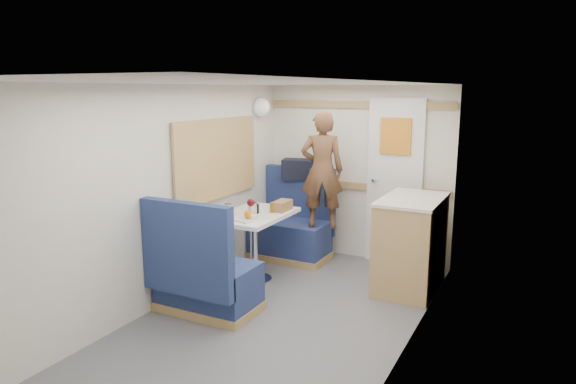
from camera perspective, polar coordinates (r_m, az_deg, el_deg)
The scene contains 27 objects.
floor at distance 4.33m, azimuth -3.10°, elevation -15.51°, with size 4.50×4.50×0.00m, color #515156.
ceiling at distance 3.86m, azimuth -3.42°, elevation 12.02°, with size 4.50×4.50×0.00m, color silver.
wall_back at distance 5.99m, azimuth 7.69°, elevation 2.10°, with size 2.20×0.02×2.00m, color silver.
wall_left at distance 4.62m, azimuth -15.12°, elevation -0.96°, with size 0.02×4.50×2.00m, color silver.
wall_right at distance 3.56m, azimuth 12.24°, elevation -4.44°, with size 0.02×4.50×2.00m, color silver.
oak_trim_low at distance 5.99m, azimuth 7.59°, elevation 0.66°, with size 2.15×0.02×0.08m, color #A5834A.
oak_trim_high at distance 5.89m, azimuth 7.83°, elevation 9.58°, with size 2.15×0.02×0.08m, color #A5834A.
side_window at distance 5.33m, azimuth -7.89°, elevation 3.67°, with size 0.04×1.30×0.72m, color #999E86.
rear_door at distance 5.83m, azimuth 11.74°, elevation 1.43°, with size 0.62×0.12×1.86m.
dinette_table at distance 5.24m, azimuth -3.82°, elevation -4.02°, with size 0.62×0.92×0.72m.
bench_far at distance 6.04m, azimuth 0.44°, elevation -4.52°, with size 0.90×0.59×1.05m.
bench_near at distance 4.64m, azimuth -9.34°, elevation -9.69°, with size 0.90×0.59×1.05m.
ledge at distance 6.13m, azimuth 1.52°, elevation 1.28°, with size 0.90×0.14×0.04m, color #A5834A.
dome_light at distance 5.98m, azimuth -2.99°, elevation 9.41°, with size 0.20×0.20×0.20m, color white.
galley_counter at distance 5.22m, azimuth 13.44°, elevation -5.50°, with size 0.57×0.92×0.92m.
person at distance 5.59m, azimuth 3.80°, elevation 2.43°, with size 0.47×0.31×1.28m, color brown.
duffel_bag at distance 6.10m, azimuth 1.73°, elevation 2.54°, with size 0.49×0.24×0.24m, color black.
tray at distance 4.96m, azimuth -4.22°, elevation -2.96°, with size 0.23×0.31×0.02m, color silver.
orange_fruit at distance 4.93m, azimuth -4.47°, elevation -2.48°, with size 0.08×0.08×0.08m, color #F4500A.
cheese_block at distance 4.94m, azimuth -4.11°, elevation -2.71°, with size 0.10×0.06×0.04m, color #ECD288.
wine_glass at distance 5.09m, azimuth -4.17°, elevation -1.27°, with size 0.08×0.08×0.17m.
tumbler_left at distance 5.13m, azimuth -6.70°, elevation -1.96°, with size 0.07×0.07×0.12m, color white.
tumbler_right at distance 5.17m, azimuth -3.85°, elevation -1.81°, with size 0.07×0.07×0.12m, color silver.
beer_glass at distance 5.23m, azimuth -1.70°, elevation -1.74°, with size 0.06×0.06×0.10m, color brown.
pepper_grinder at distance 5.19m, azimuth -3.44°, elevation -1.84°, with size 0.04×0.04×0.10m, color black.
salt_grinder at distance 5.17m, azimuth -4.29°, elevation -1.98°, with size 0.03×0.03×0.09m, color silver.
bread_loaf at distance 5.30m, azimuth -0.66°, elevation -1.53°, with size 0.13×0.25×0.10m, color brown.
Camera 1 is at (1.96, -3.32, 1.96)m, focal length 32.00 mm.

